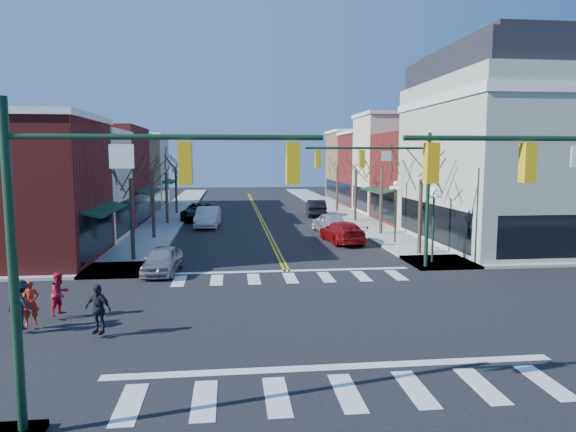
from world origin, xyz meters
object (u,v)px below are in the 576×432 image
object	(u,v)px
car_left_near	(162,260)
pedestrian_dark_b	(20,305)
car_right_mid	(329,222)
car_left_mid	(208,217)
car_left_far	(198,212)
pedestrian_red_b	(60,294)
car_right_near	(342,232)
car_right_far	(316,208)
lamppost_corner	(434,212)
pedestrian_red_a	(31,303)
victorian_corner	(519,146)
pedestrian_dark_a	(98,309)
lamppost_midblock	(396,201)

from	to	relation	value
car_left_near	pedestrian_dark_b	size ratio (longest dim) A/B	2.36
car_right_mid	car_left_mid	bearing A→B (deg)	-29.43
car_left_far	pedestrian_red_b	world-z (taller)	pedestrian_red_b
car_right_near	car_right_far	world-z (taller)	car_right_far
car_left_mid	pedestrian_dark_b	world-z (taller)	pedestrian_dark_b
lamppost_corner	car_right_far	xyz separation A→B (m)	(-2.61, 23.38, -2.14)
car_right_far	pedestrian_red_a	bearing A→B (deg)	69.34
lamppost_corner	pedestrian_red_a	xyz separation A→B (m)	(-18.03, -8.72, -2.03)
victorian_corner	pedestrian_dark_a	bearing A→B (deg)	-146.37
car_left_mid	pedestrian_red_a	world-z (taller)	pedestrian_red_a
car_left_near	car_right_near	bearing A→B (deg)	41.00
lamppost_corner	car_right_far	size ratio (longest dim) A/B	0.87
victorian_corner	pedestrian_dark_a	xyz separation A→B (m)	(-23.80, -15.83, -5.68)
car_left_mid	car_right_mid	size ratio (longest dim) A/B	1.09
lamppost_corner	car_left_mid	size ratio (longest dim) A/B	0.83
car_left_near	car_right_far	world-z (taller)	car_right_far
car_right_mid	pedestrian_dark_a	world-z (taller)	pedestrian_dark_a
car_right_near	pedestrian_dark_b	world-z (taller)	pedestrian_dark_b
car_left_mid	pedestrian_dark_b	size ratio (longest dim) A/B	3.03
lamppost_midblock	car_right_near	bearing A→B (deg)	162.20
car_left_far	pedestrian_red_a	distance (m)	30.39
pedestrian_dark_b	car_left_far	bearing A→B (deg)	-71.48
car_left_far	car_right_mid	size ratio (longest dim) A/B	1.22
lamppost_corner	lamppost_midblock	world-z (taller)	same
car_left_near	car_left_far	size ratio (longest dim) A/B	0.70
car_right_mid	pedestrian_red_b	xyz separation A→B (m)	(-14.00, -19.90, 0.14)
lamppost_corner	car_right_far	bearing A→B (deg)	96.36
car_right_near	pedestrian_red_a	bearing A→B (deg)	41.91
victorian_corner	pedestrian_red_a	distance (m)	30.70
car_left_near	lamppost_midblock	bearing A→B (deg)	30.77
car_left_far	pedestrian_dark_a	distance (m)	31.28
victorian_corner	car_right_mid	bearing A→B (deg)	151.79
car_left_near	car_right_near	xyz separation A→B (m)	(11.20, 8.09, 0.06)
lamppost_midblock	pedestrian_red_b	xyz separation A→B (m)	(-17.40, -14.12, -2.01)
car_left_mid	car_right_mid	bearing A→B (deg)	-20.21
lamppost_midblock	pedestrian_dark_a	world-z (taller)	lamppost_midblock
pedestrian_dark_b	pedestrian_dark_a	bearing A→B (deg)	-167.92
car_right_mid	pedestrian_red_a	distance (m)	25.59
lamppost_corner	car_left_near	distance (m)	14.78
victorian_corner	pedestrian_dark_a	world-z (taller)	victorian_corner
car_left_far	car_right_near	world-z (taller)	car_left_far
car_right_near	car_right_far	distance (m)	15.81
pedestrian_dark_a	pedestrian_dark_b	size ratio (longest dim) A/B	0.97
victorian_corner	lamppost_corner	bearing A→B (deg)	-144.14
car_left_far	pedestrian_red_a	world-z (taller)	pedestrian_red_a
lamppost_corner	car_right_near	xyz separation A→B (m)	(-3.40, 7.59, -2.21)
car_left_near	car_right_far	size ratio (longest dim) A/B	0.81
pedestrian_red_a	car_right_far	bearing A→B (deg)	34.88
lamppost_corner	car_left_near	world-z (taller)	lamppost_corner
pedestrian_red_b	victorian_corner	bearing A→B (deg)	-33.79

